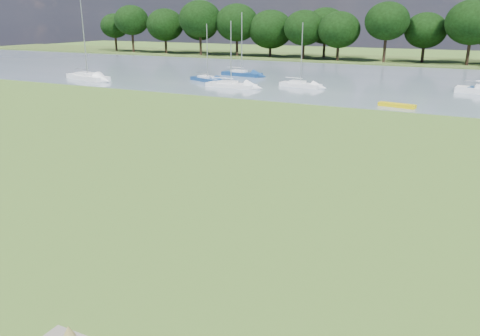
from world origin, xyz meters
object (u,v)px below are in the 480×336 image
at_px(sailboat_2, 207,78).
at_px(sailboat_7, 241,72).
at_px(kayak, 397,105).
at_px(sailboat_5, 300,83).
at_px(sailboat_6, 231,84).
at_px(sailboat_0, 87,75).

xyz_separation_m(sailboat_2, sailboat_7, (1.24, 7.13, 0.08)).
xyz_separation_m(kayak, sailboat_5, (-12.04, 8.26, 0.25)).
bearing_deg(sailboat_7, sailboat_5, -23.41).
distance_m(sailboat_6, sailboat_7, 10.99).
distance_m(kayak, sailboat_0, 39.03).
xyz_separation_m(sailboat_2, sailboat_6, (4.94, -3.23, 0.02)).
bearing_deg(sailboat_5, sailboat_2, -166.98).
distance_m(kayak, sailboat_5, 14.61).
xyz_separation_m(sailboat_2, sailboat_5, (12.02, 0.53, 0.03)).
relative_size(sailboat_0, sailboat_2, 1.41).
xyz_separation_m(kayak, sailboat_7, (-22.82, 14.85, 0.30)).
xyz_separation_m(sailboat_0, sailboat_5, (26.90, 5.74, -0.11)).
bearing_deg(kayak, sailboat_7, 157.67).
bearing_deg(sailboat_6, sailboat_0, -171.74).
bearing_deg(sailboat_6, sailboat_2, 149.39).
bearing_deg(sailboat_6, sailboat_7, 112.20).
bearing_deg(sailboat_2, sailboat_5, 26.62).
height_order(sailboat_0, sailboat_7, sailboat_0).
xyz_separation_m(sailboat_0, sailboat_2, (14.88, 5.20, -0.13)).
bearing_deg(sailboat_5, kayak, -23.98).
distance_m(sailboat_5, sailboat_7, 12.64).
distance_m(sailboat_0, sailboat_5, 27.51).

